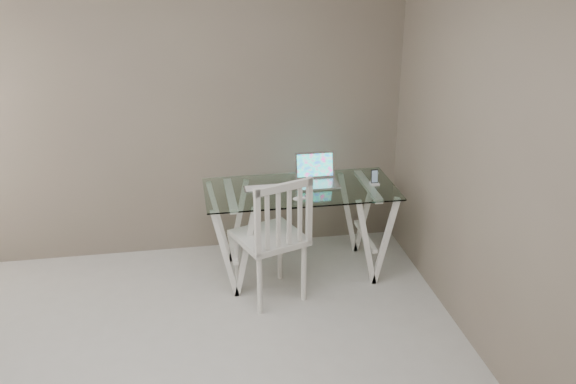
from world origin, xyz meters
name	(u,v)px	position (x,y,z in m)	size (l,w,h in m)	color
room	(139,144)	(-0.06, 0.02, 1.72)	(4.50, 4.52, 2.71)	#B1AFA9
desk	(300,230)	(1.03, 1.66, 0.38)	(1.50, 0.70, 0.75)	silver
chair	(275,234)	(0.76, 1.27, 0.56)	(0.59, 0.59, 1.01)	silver
laptop	(317,176)	(1.18, 1.77, 0.80)	(0.32, 0.28, 0.22)	#BCBCC1
keyboard	(263,188)	(0.74, 1.70, 0.75)	(0.31, 0.13, 0.01)	silver
mouse	(299,199)	(0.97, 1.43, 0.76)	(0.10, 0.06, 0.03)	white
phone_dock	(375,181)	(1.62, 1.64, 0.78)	(0.07, 0.07, 0.12)	white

